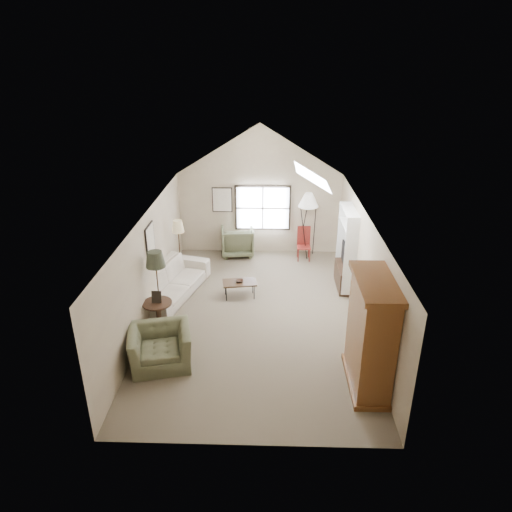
{
  "coord_description": "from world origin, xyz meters",
  "views": [
    {
      "loc": [
        0.3,
        -9.49,
        5.76
      ],
      "look_at": [
        0.0,
        0.4,
        1.4
      ],
      "focal_mm": 32.0,
      "sensor_mm": 36.0,
      "label": 1
    }
  ],
  "objects_px": {
    "sofa": "(172,281)",
    "armchair_far": "(237,241)",
    "armoire": "(371,334)",
    "side_chair": "(304,244)",
    "side_table": "(158,315)",
    "armchair_near": "(160,347)",
    "coffee_table": "(240,289)"
  },
  "relations": [
    {
      "from": "armchair_far",
      "to": "coffee_table",
      "type": "height_order",
      "value": "armchair_far"
    },
    {
      "from": "armchair_near",
      "to": "side_chair",
      "type": "height_order",
      "value": "side_chair"
    },
    {
      "from": "armoire",
      "to": "armchair_far",
      "type": "bearing_deg",
      "value": 115.16
    },
    {
      "from": "armchair_far",
      "to": "coffee_table",
      "type": "relative_size",
      "value": 1.17
    },
    {
      "from": "side_table",
      "to": "coffee_table",
      "type": "bearing_deg",
      "value": 40.91
    },
    {
      "from": "armchair_near",
      "to": "armchair_far",
      "type": "xyz_separation_m",
      "value": [
        1.17,
        5.61,
        0.06
      ]
    },
    {
      "from": "sofa",
      "to": "coffee_table",
      "type": "distance_m",
      "value": 1.77
    },
    {
      "from": "side_chair",
      "to": "coffee_table",
      "type": "bearing_deg",
      "value": -126.89
    },
    {
      "from": "coffee_table",
      "to": "sofa",
      "type": "bearing_deg",
      "value": 177.54
    },
    {
      "from": "side_chair",
      "to": "side_table",
      "type": "bearing_deg",
      "value": -132.32
    },
    {
      "from": "sofa",
      "to": "armchair_far",
      "type": "bearing_deg",
      "value": -14.12
    },
    {
      "from": "armoire",
      "to": "armchair_far",
      "type": "relative_size",
      "value": 2.2
    },
    {
      "from": "sofa",
      "to": "armchair_near",
      "type": "relative_size",
      "value": 2.22
    },
    {
      "from": "armoire",
      "to": "side_chair",
      "type": "xyz_separation_m",
      "value": [
        -0.81,
        5.76,
        -0.59
      ]
    },
    {
      "from": "armoire",
      "to": "side_chair",
      "type": "height_order",
      "value": "armoire"
    },
    {
      "from": "armoire",
      "to": "side_table",
      "type": "distance_m",
      "value": 4.8
    },
    {
      "from": "sofa",
      "to": "side_chair",
      "type": "relative_size",
      "value": 2.6
    },
    {
      "from": "sofa",
      "to": "side_chair",
      "type": "distance_m",
      "value": 4.28
    },
    {
      "from": "armoire",
      "to": "sofa",
      "type": "bearing_deg",
      "value": 142.18
    },
    {
      "from": "side_table",
      "to": "armchair_near",
      "type": "bearing_deg",
      "value": -75.16
    },
    {
      "from": "sofa",
      "to": "armchair_far",
      "type": "distance_m",
      "value": 3.1
    },
    {
      "from": "armchair_near",
      "to": "armchair_far",
      "type": "relative_size",
      "value": 1.2
    },
    {
      "from": "armchair_far",
      "to": "side_table",
      "type": "xyz_separation_m",
      "value": [
        -1.51,
        -4.3,
        -0.12
      ]
    },
    {
      "from": "coffee_table",
      "to": "side_chair",
      "type": "relative_size",
      "value": 0.83
    },
    {
      "from": "armchair_near",
      "to": "side_table",
      "type": "bearing_deg",
      "value": 91.38
    },
    {
      "from": "armoire",
      "to": "sofa",
      "type": "relative_size",
      "value": 0.82
    },
    {
      "from": "sofa",
      "to": "armchair_far",
      "type": "xyz_separation_m",
      "value": [
        1.51,
        2.7,
        0.07
      ]
    },
    {
      "from": "coffee_table",
      "to": "armchair_far",
      "type": "bearing_deg",
      "value": 95.04
    },
    {
      "from": "armoire",
      "to": "side_chair",
      "type": "relative_size",
      "value": 2.14
    },
    {
      "from": "armchair_far",
      "to": "side_chair",
      "type": "distance_m",
      "value": 2.08
    },
    {
      "from": "armchair_near",
      "to": "side_chair",
      "type": "xyz_separation_m",
      "value": [
        3.22,
        5.27,
        0.12
      ]
    },
    {
      "from": "side_table",
      "to": "armchair_far",
      "type": "bearing_deg",
      "value": 70.6
    }
  ]
}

